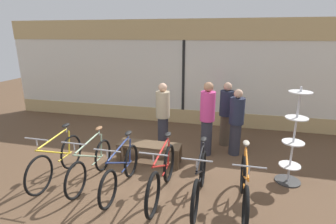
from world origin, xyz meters
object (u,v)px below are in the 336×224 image
(customer_by_window, at_px, (163,115))
(bicycle_right, at_px, (199,181))
(bicycle_center_left, at_px, (121,171))
(bicycle_far_right, at_px, (244,188))
(bicycle_left, at_px, (91,164))
(bicycle_center_right, at_px, (162,175))
(accessory_rack, at_px, (293,145))
(display_bench, at_px, (149,147))
(bicycle_far_left, at_px, (57,160))
(customer_near_rack, at_px, (207,117))
(customer_near_bench, at_px, (226,113))
(customer_mid_floor, at_px, (236,121))

(customer_by_window, bearing_deg, bicycle_right, -59.67)
(customer_by_window, bearing_deg, bicycle_center_left, -97.75)
(bicycle_far_right, bearing_deg, bicycle_right, 176.99)
(bicycle_left, relative_size, bicycle_center_right, 0.93)
(bicycle_right, bearing_deg, customer_by_window, 120.33)
(accessory_rack, height_order, customer_by_window, accessory_rack)
(accessory_rack, distance_m, display_bench, 2.90)
(bicycle_center_left, xyz_separation_m, bicycle_far_right, (2.17, -0.05, 0.02))
(bicycle_far_left, bearing_deg, bicycle_left, 5.30)
(bicycle_far_left, xyz_separation_m, bicycle_center_right, (2.14, -0.05, -0.00))
(customer_near_rack, bearing_deg, customer_near_bench, 58.96)
(accessory_rack, relative_size, customer_near_rack, 1.08)
(customer_mid_floor, bearing_deg, customer_near_bench, 116.07)
(bicycle_center_right, height_order, display_bench, bicycle_center_right)
(bicycle_center_right, relative_size, display_bench, 1.30)
(display_bench, bearing_deg, accessory_rack, -2.54)
(display_bench, height_order, customer_by_window, customer_by_window)
(bicycle_center_right, bearing_deg, bicycle_left, 175.52)
(bicycle_left, bearing_deg, customer_near_rack, 40.85)
(bicycle_center_left, xyz_separation_m, customer_near_bench, (1.77, 2.54, 0.49))
(bicycle_center_right, xyz_separation_m, display_bench, (-0.60, 1.15, -0.04))
(accessory_rack, height_order, customer_near_bench, accessory_rack)
(bicycle_center_right, bearing_deg, bicycle_center_left, 179.50)
(bicycle_far_right, bearing_deg, accessory_rack, 50.44)
(bicycle_far_left, height_order, bicycle_left, bicycle_far_left)
(bicycle_right, distance_m, customer_by_window, 2.36)
(bicycle_left, height_order, bicycle_center_left, bicycle_left)
(bicycle_far_right, bearing_deg, bicycle_center_left, 178.71)
(bicycle_center_right, relative_size, accessory_rack, 0.96)
(bicycle_far_right, relative_size, customer_near_bench, 1.09)
(bicycle_center_left, relative_size, bicycle_right, 0.98)
(customer_mid_floor, bearing_deg, customer_by_window, -178.53)
(customer_by_window, distance_m, customer_mid_floor, 1.75)
(bicycle_left, xyz_separation_m, bicycle_far_right, (2.84, -0.16, 0.02))
(customer_mid_floor, distance_m, customer_near_bench, 0.57)
(bicycle_far_right, height_order, accessory_rack, accessory_rack)
(bicycle_left, relative_size, customer_mid_floor, 1.06)
(accessory_rack, bearing_deg, display_bench, 177.46)
(bicycle_right, bearing_deg, bicycle_far_right, -3.01)
(display_bench, distance_m, customer_near_bench, 2.17)
(bicycle_left, relative_size, customer_near_bench, 1.02)
(customer_near_rack, xyz_separation_m, customer_by_window, (-1.09, 0.12, -0.05))
(bicycle_far_left, distance_m, bicycle_right, 2.80)
(accessory_rack, xyz_separation_m, customer_by_window, (-2.78, 0.97, 0.10))
(display_bench, bearing_deg, customer_by_window, 83.80)
(display_bench, xyz_separation_m, customer_mid_floor, (1.84, 0.88, 0.47))
(bicycle_right, distance_m, customer_mid_floor, 2.17)
(bicycle_far_right, height_order, customer_by_window, customer_by_window)
(bicycle_left, bearing_deg, accessory_rack, 13.79)
(accessory_rack, distance_m, customer_by_window, 2.95)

